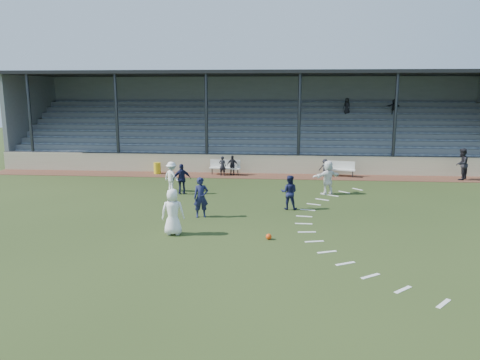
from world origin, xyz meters
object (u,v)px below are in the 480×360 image
object	(u,v)px
player_white_lead	(173,212)
trash_bin	(157,168)
official	(462,164)
bench_left	(225,166)
player_navy_lead	(201,197)
bench_right	(339,167)
football	(269,237)

from	to	relation	value
player_white_lead	trash_bin	bearing A→B (deg)	-79.31
player_white_lead	official	world-z (taller)	official
bench_left	player_navy_lead	world-z (taller)	player_navy_lead
player_navy_lead	player_white_lead	bearing A→B (deg)	-120.06
trash_bin	official	size ratio (longest dim) A/B	0.38
trash_bin	bench_right	bearing A→B (deg)	0.74
player_white_lead	player_navy_lead	world-z (taller)	player_white_lead
player_navy_lead	football	bearing A→B (deg)	-59.04
bench_left	player_white_lead	bearing A→B (deg)	-84.40
player_white_lead	bench_right	bearing A→B (deg)	-127.97
trash_bin	player_navy_lead	bearing A→B (deg)	-65.39
bench_left	trash_bin	world-z (taller)	bench_left
bench_left	player_white_lead	world-z (taller)	player_white_lead
football	player_white_lead	size ratio (longest dim) A/B	0.12
bench_left	trash_bin	size ratio (longest dim) A/B	2.81
bench_right	trash_bin	xyz separation A→B (m)	(-11.66, -0.15, -0.20)
trash_bin	official	bearing A→B (deg)	-1.25
official	bench_left	bearing A→B (deg)	-52.80
football	player_white_lead	world-z (taller)	player_white_lead
trash_bin	player_navy_lead	xyz separation A→B (m)	(4.60, -10.05, 0.49)
bench_left	bench_right	xyz separation A→B (m)	(7.23, 0.07, 0.00)
player_white_lead	official	size ratio (longest dim) A/B	0.93
trash_bin	player_white_lead	xyz separation A→B (m)	(3.96, -12.58, 0.51)
trash_bin	football	bearing A→B (deg)	-59.45
player_navy_lead	official	size ratio (longest dim) A/B	0.91
bench_right	football	world-z (taller)	bench_right
bench_right	player_white_lead	distance (m)	14.88
bench_left	player_white_lead	distance (m)	12.67
bench_right	official	world-z (taller)	official
bench_right	player_navy_lead	bearing A→B (deg)	-109.31
player_white_lead	football	bearing A→B (deg)	168.61
player_navy_lead	bench_left	bearing A→B (deg)	75.24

